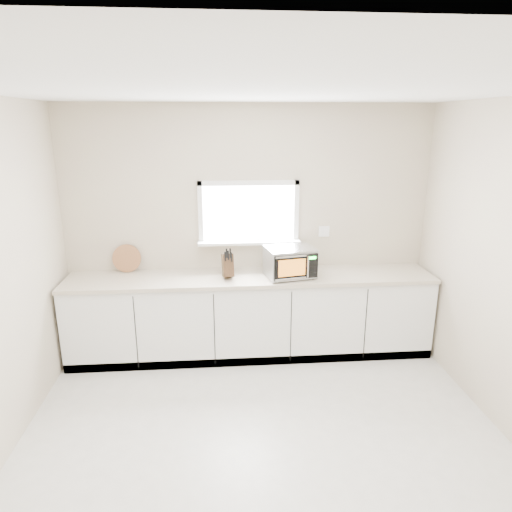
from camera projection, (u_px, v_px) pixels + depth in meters
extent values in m
plane|color=beige|center=(267.00, 458.00, 3.53)|extent=(4.00, 4.00, 0.00)
cube|color=#B09C8C|center=(249.00, 230.00, 5.06)|extent=(4.00, 0.02, 2.70)
cube|color=white|center=(249.00, 213.00, 4.99)|extent=(1.00, 0.02, 0.60)
cube|color=white|center=(249.00, 242.00, 5.02)|extent=(1.12, 0.16, 0.03)
cube|color=white|center=(249.00, 183.00, 4.88)|extent=(1.10, 0.04, 0.05)
cube|color=white|center=(249.00, 242.00, 5.07)|extent=(1.10, 0.04, 0.05)
cube|color=white|center=(200.00, 214.00, 4.93)|extent=(0.05, 0.04, 0.70)
cube|color=white|center=(296.00, 212.00, 5.02)|extent=(0.05, 0.04, 0.70)
cube|color=white|center=(324.00, 231.00, 5.13)|extent=(0.12, 0.01, 0.12)
cube|color=white|center=(251.00, 317.00, 5.03)|extent=(3.92, 0.60, 0.88)
cube|color=#BBB19A|center=(251.00, 277.00, 4.89)|extent=(3.92, 0.64, 0.04)
cylinder|color=black|center=(276.00, 282.00, 4.67)|extent=(0.02, 0.02, 0.01)
cylinder|color=black|center=(267.00, 273.00, 4.94)|extent=(0.02, 0.02, 0.01)
cylinder|color=black|center=(313.00, 278.00, 4.78)|extent=(0.02, 0.02, 0.01)
cylinder|color=black|center=(302.00, 270.00, 5.05)|extent=(0.02, 0.02, 0.01)
cube|color=#ABAEB2|center=(290.00, 262.00, 4.82)|extent=(0.55, 0.46, 0.29)
cube|color=black|center=(296.00, 267.00, 4.64)|extent=(0.46, 0.10, 0.26)
cube|color=orange|center=(292.00, 268.00, 4.62)|extent=(0.29, 0.06, 0.18)
cylinder|color=silver|center=(308.00, 267.00, 4.65)|extent=(0.02, 0.02, 0.23)
cube|color=black|center=(312.00, 266.00, 4.68)|extent=(0.12, 0.03, 0.25)
cube|color=#19FF33|center=(312.00, 258.00, 4.65)|extent=(0.08, 0.02, 0.03)
cube|color=silver|center=(290.00, 248.00, 4.77)|extent=(0.55, 0.46, 0.01)
cube|color=#412D17|center=(228.00, 265.00, 4.79)|extent=(0.13, 0.24, 0.28)
cube|color=black|center=(225.00, 256.00, 4.70)|extent=(0.02, 0.05, 0.10)
cube|color=black|center=(228.00, 255.00, 4.70)|extent=(0.02, 0.05, 0.10)
cube|color=black|center=(231.00, 257.00, 4.71)|extent=(0.02, 0.05, 0.10)
cube|color=black|center=(227.00, 253.00, 4.69)|extent=(0.02, 0.05, 0.10)
cube|color=black|center=(230.00, 253.00, 4.70)|extent=(0.02, 0.05, 0.10)
cylinder|color=#A46E3F|center=(127.00, 258.00, 4.97)|extent=(0.31, 0.07, 0.31)
cylinder|color=#ABAEB2|center=(292.00, 267.00, 4.90)|extent=(0.12, 0.12, 0.16)
cylinder|color=black|center=(293.00, 258.00, 4.87)|extent=(0.12, 0.12, 0.04)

